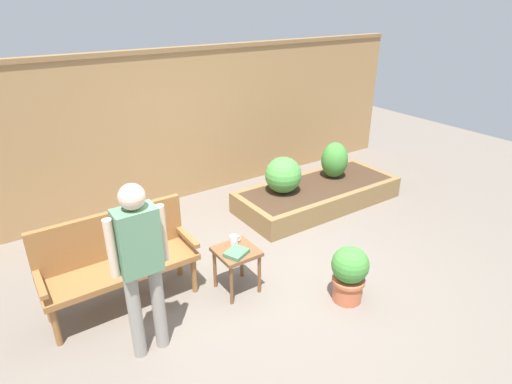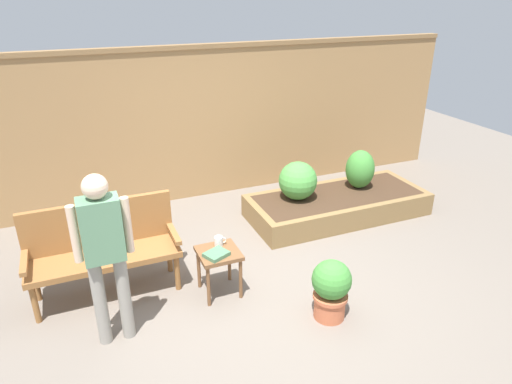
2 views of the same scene
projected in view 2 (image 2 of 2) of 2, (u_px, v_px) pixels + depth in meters
The scene contains 11 objects.
ground_plane at pixel (259, 294), 4.64m from camera, with size 14.00×14.00×0.00m, color #70665B.
fence_back at pixel (187, 124), 6.38m from camera, with size 8.40×0.14×2.16m.
garden_bench at pixel (102, 243), 4.49m from camera, with size 1.44×0.48×0.94m.
side_table at pixel (219, 259), 4.51m from camera, with size 0.40×0.40×0.48m.
cup_on_table at pixel (219, 241), 4.56m from camera, with size 0.12×0.08×0.10m.
book_on_table at pixel (216, 254), 4.39m from camera, with size 0.21×0.18×0.04m, color #4C7A56.
potted_boxwood at pixel (331, 287), 4.19m from camera, with size 0.37×0.37×0.60m.
raised_planter_bed at pixel (337, 205), 6.19m from camera, with size 2.40×1.00×0.30m.
shrub_near_bench at pixel (298, 181), 5.93m from camera, with size 0.50×0.50×0.50m.
shrub_far_corner at pixel (360, 169), 6.26m from camera, with size 0.39×0.39×0.53m.
person_by_bench at pixel (104, 247), 3.68m from camera, with size 0.47×0.20×1.56m.
Camera 2 is at (-1.50, -3.50, 2.84)m, focal length 32.12 mm.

